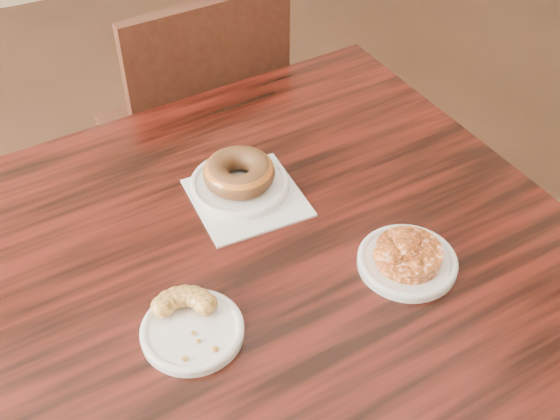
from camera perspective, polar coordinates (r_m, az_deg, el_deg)
name	(u,v)px	position (r m, az deg, el deg)	size (l,w,h in m)	color
cafe_table	(280,390)	(1.40, -0.01, -14.41)	(0.96, 0.96, 0.75)	black
chair_far	(190,137)	(1.84, -7.34, 5.90)	(0.42, 0.42, 0.90)	black
napkin	(247,198)	(1.20, -2.69, 1.01)	(0.18, 0.18, 0.00)	silver
plate_donut	(240,185)	(1.21, -3.30, 2.08)	(0.17, 0.17, 0.01)	white
plate_cruller	(192,331)	(1.01, -7.13, -9.74)	(0.15, 0.15, 0.01)	white
plate_fritter	(407,262)	(1.11, 10.29, -4.19)	(0.15, 0.15, 0.01)	silver
glazed_donut	(239,172)	(1.20, -3.35, 3.07)	(0.12, 0.12, 0.04)	#8F3B14
apple_fritter	(409,252)	(1.09, 10.44, -3.38)	(0.14, 0.14, 0.03)	#441F07
cruller_fragment	(191,322)	(1.00, -7.24, -8.99)	(0.11, 0.11, 0.03)	brown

